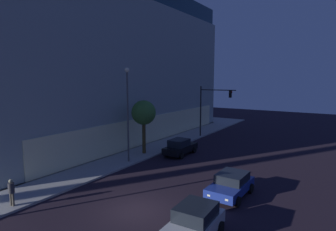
{
  "coord_description": "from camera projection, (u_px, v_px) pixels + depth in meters",
  "views": [
    {
      "loc": [
        -12.39,
        -10.22,
        7.88
      ],
      "look_at": [
        7.81,
        2.75,
        4.73
      ],
      "focal_mm": 29.77,
      "sensor_mm": 36.0,
      "label": 1
    }
  ],
  "objects": [
    {
      "name": "pedestrian_waiting",
      "position": [
        11.0,
        190.0,
        16.97
      ],
      "size": [
        0.36,
        0.36,
        1.7
      ],
      "color": "#4C473D",
      "rests_on": "sidewalk_corner"
    },
    {
      "name": "car_silver",
      "position": [
        194.0,
        223.0,
        13.71
      ],
      "size": [
        4.07,
        2.25,
        1.67
      ],
      "color": "#B7BABF",
      "rests_on": "ground"
    },
    {
      "name": "modern_building",
      "position": [
        68.0,
        67.0,
        42.05
      ],
      "size": [
        37.31,
        32.03,
        19.62
      ],
      "color": "#4C4C51",
      "rests_on": "ground"
    },
    {
      "name": "car_blue",
      "position": [
        231.0,
        184.0,
        18.9
      ],
      "size": [
        4.25,
        2.3,
        1.52
      ],
      "color": "navy",
      "rests_on": "ground"
    },
    {
      "name": "traffic_light_far_corner",
      "position": [
        211.0,
        103.0,
        37.01
      ],
      "size": [
        0.55,
        4.83,
        6.79
      ],
      "color": "black",
      "rests_on": "sidewalk_corner"
    },
    {
      "name": "sidewalk_tree",
      "position": [
        144.0,
        113.0,
        28.75
      ],
      "size": [
        2.53,
        2.53,
        5.57
      ],
      "color": "#4B3D1E",
      "rests_on": "sidewalk_corner"
    },
    {
      "name": "street_lamp_sidewalk",
      "position": [
        128.0,
        104.0,
        25.67
      ],
      "size": [
        0.44,
        0.44,
        8.77
      ],
      "color": "#505050",
      "rests_on": "sidewalk_corner"
    },
    {
      "name": "ground_plane",
      "position": [
        137.0,
        210.0,
        16.84
      ],
      "size": [
        120.0,
        120.0,
        0.0
      ],
      "primitive_type": "plane",
      "color": "black"
    },
    {
      "name": "car_black",
      "position": [
        180.0,
        147.0,
        29.14
      ],
      "size": [
        4.5,
        2.06,
        1.68
      ],
      "color": "black",
      "rests_on": "ground"
    }
  ]
}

